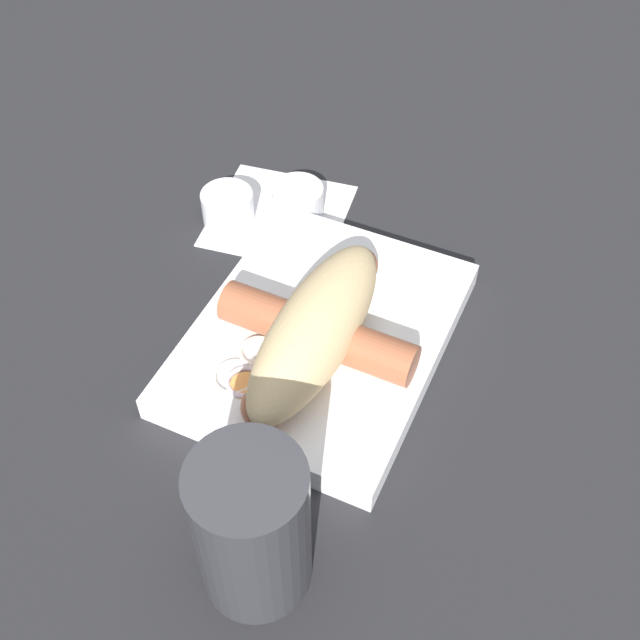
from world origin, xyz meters
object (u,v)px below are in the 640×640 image
(sausage, at_px, (317,332))
(condiment_cup_near, at_px, (298,203))
(bread_roll, at_px, (316,329))
(food_tray, at_px, (320,337))
(drink_glass, at_px, (252,528))
(condiment_cup_far, at_px, (228,208))

(sausage, xyz_separation_m, condiment_cup_near, (0.16, 0.09, -0.03))
(bread_roll, distance_m, sausage, 0.01)
(sausage, bearing_deg, food_tray, 17.70)
(sausage, relative_size, drink_glass, 1.57)
(food_tray, xyz_separation_m, sausage, (-0.02, -0.01, 0.03))
(bread_roll, distance_m, condiment_cup_near, 0.19)
(food_tray, bearing_deg, bread_roll, -163.10)
(condiment_cup_near, xyz_separation_m, drink_glass, (-0.34, -0.13, 0.05))
(bread_roll, relative_size, condiment_cup_near, 3.90)
(bread_roll, distance_m, condiment_cup_far, 0.20)
(condiment_cup_far, bearing_deg, condiment_cup_near, -57.99)
(food_tray, distance_m, drink_glass, 0.21)
(condiment_cup_near, height_order, drink_glass, drink_glass)
(sausage, height_order, condiment_cup_near, sausage)
(condiment_cup_near, relative_size, condiment_cup_far, 1.00)
(condiment_cup_far, height_order, drink_glass, drink_glass)
(food_tray, distance_m, condiment_cup_far, 0.18)
(sausage, bearing_deg, bread_roll, -165.35)
(bread_roll, height_order, drink_glass, drink_glass)
(condiment_cup_near, distance_m, condiment_cup_far, 0.07)
(sausage, xyz_separation_m, drink_glass, (-0.18, -0.04, 0.02))
(condiment_cup_far, bearing_deg, sausage, -129.43)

